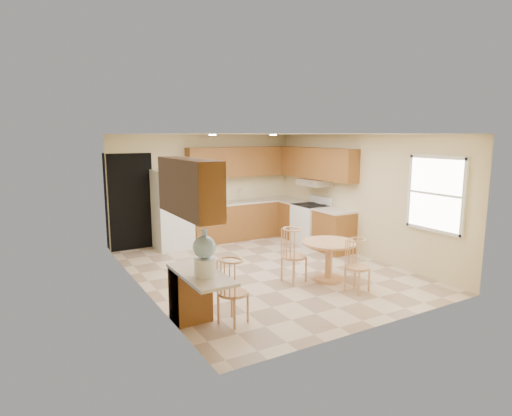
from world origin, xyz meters
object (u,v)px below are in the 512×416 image
chair_table_b (361,262)px  chair_desk (236,286)px  stove (311,224)px  dining_table (329,255)px  chair_table_a (297,251)px  refrigerator (172,209)px  water_crock (205,255)px

chair_table_b → chair_desk: chair_desk is taller
chair_table_b → chair_desk: 2.24m
stove → chair_table_b: (-1.23, -2.93, 0.05)m
dining_table → chair_table_b: (0.05, -0.73, 0.07)m
stove → chair_table_a: size_ratio=1.18×
dining_table → chair_desk: (-2.19, -0.77, 0.09)m
refrigerator → chair_desk: (-0.60, -4.19, -0.33)m
chair_table_a → refrigerator: bearing=-170.6°
chair_table_b → dining_table: bearing=-97.5°
chair_table_b → chair_desk: bearing=-10.3°
stove → chair_table_b: size_ratio=1.28×
dining_table → chair_table_b: bearing=-86.1°
dining_table → chair_table_b: chair_table_b is taller
dining_table → water_crock: water_crock is taller
refrigerator → chair_table_b: (1.64, -4.15, -0.35)m
refrigerator → water_crock: (-1.05, -4.23, 0.17)m
refrigerator → water_crock: refrigerator is taller
chair_table_a → chair_table_b: chair_table_a is taller
chair_table_b → water_crock: bearing=-9.5°
refrigerator → chair_table_a: 3.43m
refrigerator → chair_desk: size_ratio=1.98×
water_crock → refrigerator: bearing=76.1°
chair_desk → water_crock: size_ratio=1.49×
chair_table_a → chair_table_b: size_ratio=1.09×
dining_table → chair_table_b: 0.74m
refrigerator → stove: bearing=-23.0°
water_crock → dining_table: bearing=17.2°
dining_table → refrigerator: bearing=115.0°
chair_desk → water_crock: 0.67m
refrigerator → chair_table_a: bearing=-72.2°
stove → chair_desk: (-3.47, -2.97, 0.07)m
stove → dining_table: stove is taller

